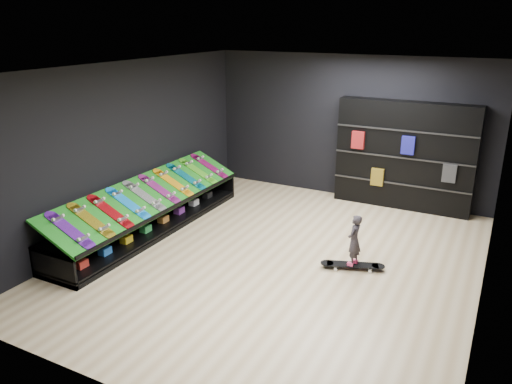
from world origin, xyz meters
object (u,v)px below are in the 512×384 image
at_px(display_rack, 151,217).
at_px(back_shelving, 404,156).
at_px(floor_skateboard, 352,267).
at_px(child, 354,250).

relative_size(display_rack, back_shelving, 1.66).
bearing_deg(back_shelving, floor_skateboard, -90.92).
relative_size(display_rack, floor_skateboard, 4.59).
bearing_deg(child, back_shelving, -175.07).
bearing_deg(back_shelving, display_rack, -138.68).
bearing_deg(floor_skateboard, back_shelving, 69.10).
bearing_deg(floor_skateboard, display_rack, 163.15).
height_order(back_shelving, child, back_shelving).
distance_m(back_shelving, child, 3.21).
bearing_deg(display_rack, child, 3.13).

